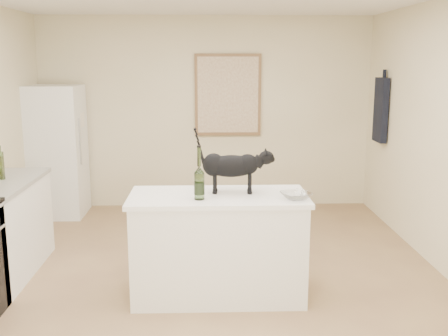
# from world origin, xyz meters

# --- Properties ---
(floor) EXTENTS (5.50, 5.50, 0.00)m
(floor) POSITION_xyz_m (0.00, 0.00, 0.00)
(floor) COLOR #9E7F54
(floor) RESTS_ON ground
(wall_back) EXTENTS (4.50, 0.00, 4.50)m
(wall_back) POSITION_xyz_m (0.00, 2.75, 1.30)
(wall_back) COLOR beige
(wall_back) RESTS_ON ground
(wall_front) EXTENTS (4.50, 0.00, 4.50)m
(wall_front) POSITION_xyz_m (0.00, -2.75, 1.30)
(wall_front) COLOR beige
(wall_front) RESTS_ON ground
(island_base) EXTENTS (1.44, 0.67, 0.86)m
(island_base) POSITION_xyz_m (0.10, -0.20, 0.43)
(island_base) COLOR white
(island_base) RESTS_ON floor
(island_top) EXTENTS (1.50, 0.70, 0.04)m
(island_top) POSITION_xyz_m (0.10, -0.20, 0.88)
(island_top) COLOR white
(island_top) RESTS_ON island_base
(fridge) EXTENTS (0.68, 0.68, 1.70)m
(fridge) POSITION_xyz_m (-1.95, 2.35, 0.85)
(fridge) COLOR white
(fridge) RESTS_ON floor
(artwork_frame) EXTENTS (0.90, 0.03, 1.10)m
(artwork_frame) POSITION_xyz_m (0.30, 2.72, 1.55)
(artwork_frame) COLOR brown
(artwork_frame) RESTS_ON wall_back
(artwork_canvas) EXTENTS (0.82, 0.00, 1.02)m
(artwork_canvas) POSITION_xyz_m (0.30, 2.70, 1.55)
(artwork_canvas) COLOR beige
(artwork_canvas) RESTS_ON wall_back
(hanging_garment) EXTENTS (0.08, 0.34, 0.80)m
(hanging_garment) POSITION_xyz_m (2.19, 2.05, 1.40)
(hanging_garment) COLOR black
(hanging_garment) RESTS_ON wall_right
(black_cat) EXTENTS (0.60, 0.21, 0.41)m
(black_cat) POSITION_xyz_m (0.21, -0.13, 1.11)
(black_cat) COLOR black
(black_cat) RESTS_ON island_top
(wine_bottle) EXTENTS (0.10, 0.10, 0.39)m
(wine_bottle) POSITION_xyz_m (-0.06, -0.34, 1.10)
(wine_bottle) COLOR #315522
(wine_bottle) RESTS_ON island_top
(glass_bowl) EXTENTS (0.31, 0.31, 0.06)m
(glass_bowl) POSITION_xyz_m (0.73, -0.37, 0.93)
(glass_bowl) COLOR white
(glass_bowl) RESTS_ON island_top
(fridge_paper) EXTENTS (0.02, 0.14, 0.18)m
(fridge_paper) POSITION_xyz_m (-1.60, 2.39, 1.25)
(fridge_paper) COLOR white
(fridge_paper) RESTS_ON fridge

